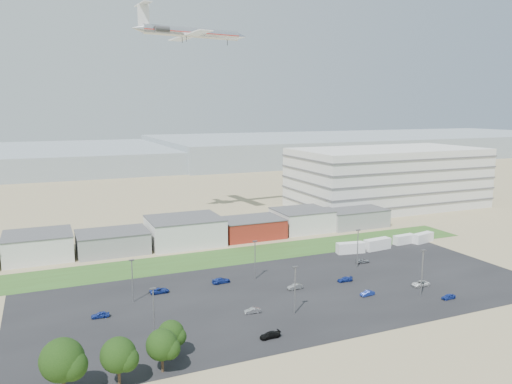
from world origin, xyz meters
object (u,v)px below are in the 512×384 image
parked_car_3 (270,335)px  parked_car_9 (159,291)px  parked_car_8 (362,261)px  parked_car_0 (420,284)px  parked_car_7 (295,287)px  parked_car_12 (345,279)px  parked_car_4 (252,311)px  parked_car_1 (367,293)px  parked_car_6 (221,280)px  box_trailer_a (351,248)px  parked_car_2 (448,297)px  parked_car_5 (100,315)px  airliner (192,33)px

parked_car_3 → parked_car_9: size_ratio=0.91×
parked_car_8 → parked_car_9: 55.84m
parked_car_0 → parked_car_3: (-44.24, -10.38, -0.03)m
parked_car_7 → parked_car_12: 13.62m
parked_car_4 → parked_car_0: bearing=93.6°
parked_car_3 → parked_car_9: bearing=-158.2°
parked_car_1 → parked_car_6: bearing=-133.5°
box_trailer_a → parked_car_2: (-0.43, -38.74, -0.97)m
parked_car_5 → parked_car_7: 43.59m
parked_car_7 → parked_car_5: bearing=-94.9°
box_trailer_a → parked_car_9: 59.11m
parked_car_0 → parked_car_3: bearing=-75.6°
parked_car_1 → box_trailer_a: bearing=146.0°
parked_car_6 → parked_car_7: 18.01m
parked_car_0 → parked_car_5: (-71.82, 11.42, 0.01)m
parked_car_7 → parked_car_12: bearing=86.1°
parked_car_0 → parked_car_9: bearing=-107.9°
parked_car_4 → parked_car_12: 29.45m
parked_car_0 → parked_car_2: bearing=1.4°
parked_car_2 → parked_car_7: size_ratio=0.91×
box_trailer_a → parked_car_2: size_ratio=2.45×
parked_car_6 → parked_car_8: size_ratio=1.18×
airliner → parked_car_4: 111.72m
parked_car_3 → parked_car_9: 33.42m
box_trailer_a → parked_car_0: box_trailer_a is taller
parked_car_3 → parked_car_7: 25.96m
parked_car_2 → parked_car_5: bearing=-107.7°
airliner → parked_car_0: size_ratio=9.99×
airliner → parked_car_0: (28.66, -89.03, -67.62)m
box_trailer_a → parked_car_7: size_ratio=2.22×
parked_car_6 → parked_car_8: parked_car_6 is taller
parked_car_1 → parked_car_8: bearing=140.8°
parked_car_7 → parked_car_9: size_ratio=0.85×
airliner → parked_car_8: size_ratio=11.37×
parked_car_2 → parked_car_6: size_ratio=0.74×
parked_car_4 → parked_car_8: parked_car_8 is taller
parked_car_2 → parked_car_12: parked_car_2 is taller
airliner → box_trailer_a: bearing=-69.7°
parked_car_6 → parked_car_7: bearing=-131.2°
parked_car_0 → parked_car_1: size_ratio=1.25×
parked_car_0 → parked_car_7: (-28.25, 10.08, 0.01)m
box_trailer_a → parked_car_6: size_ratio=1.82×
parked_car_7 → parked_car_2: bearing=53.0°
parked_car_1 → parked_car_6: size_ratio=0.77×
parked_car_1 → parked_car_3: 30.80m
parked_car_1 → parked_car_2: 17.61m
box_trailer_a → parked_car_5: box_trailer_a is taller
parked_car_5 → parked_car_9: (13.97, 8.73, -0.00)m
parked_car_8 → parked_car_9: bearing=95.3°
parked_car_4 → parked_car_5: size_ratio=0.94×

